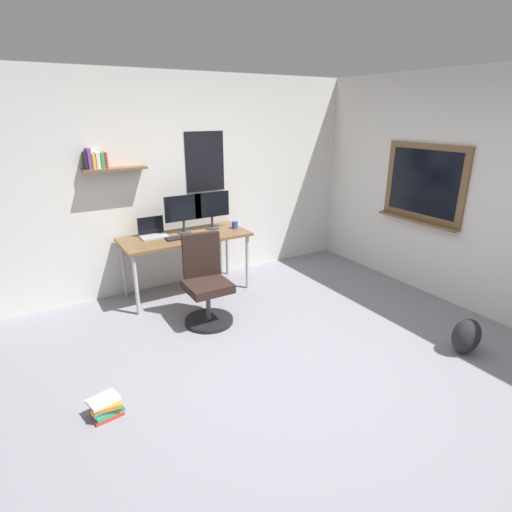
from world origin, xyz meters
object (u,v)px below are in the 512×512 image
at_px(backpack, 466,336).
at_px(book_stack_on_floor, 106,407).
at_px(coffee_mug, 235,225).
at_px(laptop, 153,232).
at_px(desk, 185,241).
at_px(monitor_primary, 183,211).
at_px(computer_mouse, 203,233).
at_px(office_chair, 206,285).
at_px(keyboard, 181,237).
at_px(monitor_secondary, 212,208).

distance_m(backpack, book_stack_on_floor, 3.20).
bearing_deg(coffee_mug, laptop, 169.19).
xyz_separation_m(desk, laptop, (-0.34, 0.16, 0.12)).
distance_m(monitor_primary, computer_mouse, 0.36).
bearing_deg(desk, book_stack_on_floor, -127.80).
bearing_deg(monitor_primary, office_chair, -98.48).
height_order(monitor_primary, computer_mouse, monitor_primary).
height_order(monitor_primary, keyboard, monitor_primary).
xyz_separation_m(coffee_mug, backpack, (1.06, -2.58, -0.62)).
bearing_deg(monitor_secondary, monitor_primary, 180.00).
distance_m(laptop, monitor_primary, 0.44).
bearing_deg(monitor_secondary, keyboard, -158.64).
distance_m(desk, backpack, 3.17).
bearing_deg(laptop, coffee_mug, -10.81).
relative_size(office_chair, computer_mouse, 9.13).
relative_size(monitor_secondary, computer_mouse, 4.46).
bearing_deg(desk, monitor_secondary, 14.63).
bearing_deg(monitor_primary, computer_mouse, -49.46).
relative_size(keyboard, book_stack_on_floor, 1.46).
distance_m(laptop, coffee_mug, 1.02).
bearing_deg(book_stack_on_floor, desk, 52.20).
distance_m(monitor_primary, keyboard, 0.34).
bearing_deg(computer_mouse, book_stack_on_floor, -133.14).
height_order(office_chair, coffee_mug, office_chair).
relative_size(laptop, coffee_mug, 3.37).
relative_size(monitor_secondary, coffee_mug, 5.04).
bearing_deg(backpack, laptop, 126.76).
distance_m(monitor_secondary, coffee_mug, 0.36).
height_order(desk, computer_mouse, computer_mouse).
distance_m(laptop, monitor_secondary, 0.79).
bearing_deg(laptop, backpack, -53.24).
relative_size(desk, monitor_primary, 3.28).
height_order(monitor_secondary, backpack, monitor_secondary).
xyz_separation_m(laptop, book_stack_on_floor, (-1.01, -1.91, -0.73)).
bearing_deg(office_chair, desk, 83.09).
bearing_deg(computer_mouse, monitor_primary, 130.54).
bearing_deg(desk, laptop, 155.32).
bearing_deg(office_chair, monitor_secondary, 60.11).
xyz_separation_m(desk, keyboard, (-0.08, -0.08, 0.08)).
relative_size(monitor_secondary, keyboard, 1.25).
bearing_deg(backpack, monitor_secondary, 115.66).
distance_m(keyboard, book_stack_on_floor, 2.21).
relative_size(computer_mouse, book_stack_on_floor, 0.41).
xyz_separation_m(laptop, backpack, (2.07, -2.77, -0.63)).
distance_m(office_chair, coffee_mug, 1.13).
relative_size(office_chair, coffee_mug, 10.33).
distance_m(laptop, book_stack_on_floor, 2.28).
distance_m(office_chair, monitor_primary, 1.09).
distance_m(monitor_primary, book_stack_on_floor, 2.51).
bearing_deg(backpack, computer_mouse, 121.06).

